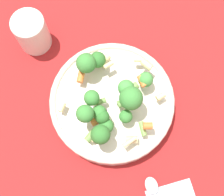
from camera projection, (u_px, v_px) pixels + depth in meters
The scene contains 4 objects.
ground_plane at pixel (112, 105), 0.70m from camera, with size 3.00×3.00×0.00m, color maroon.
bowl at pixel (112, 102), 0.67m from camera, with size 0.27×0.27×0.05m.
pasta_salad at pixel (109, 97), 0.61m from camera, with size 0.21×0.20×0.08m.
cup at pixel (32, 32), 0.69m from camera, with size 0.07×0.07×0.09m.
Camera 1 is at (0.03, -0.18, 0.67)m, focal length 50.00 mm.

